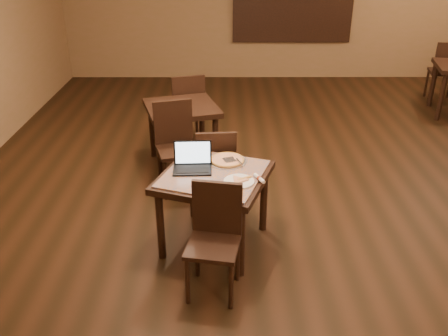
{
  "coord_description": "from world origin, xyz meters",
  "views": [
    {
      "loc": [
        -0.86,
        -4.68,
        2.73
      ],
      "look_at": [
        -0.85,
        -0.94,
        0.85
      ],
      "focal_mm": 38.0,
      "sensor_mm": 36.0,
      "label": 1
    }
  ],
  "objects_px": {
    "tiled_table": "(214,183)",
    "other_table_a_chair_far": "(446,69)",
    "other_table_b_chair_near": "(176,141)",
    "pizza_pan": "(227,161)",
    "other_table_b": "(182,116)",
    "laptop": "(193,162)",
    "chair_main_near": "(215,233)",
    "chair_main_far": "(216,165)",
    "other_table_b_chair_far": "(187,106)"
  },
  "relations": [
    {
      "from": "tiled_table",
      "to": "other_table_a_chair_far",
      "type": "relative_size",
      "value": 1.1
    },
    {
      "from": "other_table_b_chair_near",
      "to": "other_table_a_chair_far",
      "type": "bearing_deg",
      "value": 18.57
    },
    {
      "from": "pizza_pan",
      "to": "other_table_b_chair_near",
      "type": "bearing_deg",
      "value": 122.23
    },
    {
      "from": "other_table_a_chair_far",
      "to": "other_table_b",
      "type": "bearing_deg",
      "value": 41.35
    },
    {
      "from": "laptop",
      "to": "chair_main_near",
      "type": "bearing_deg",
      "value": -75.63
    },
    {
      "from": "chair_main_far",
      "to": "other_table_b_chair_near",
      "type": "relative_size",
      "value": 0.92
    },
    {
      "from": "other_table_a_chair_far",
      "to": "other_table_b_chair_far",
      "type": "relative_size",
      "value": 1.04
    },
    {
      "from": "chair_main_near",
      "to": "other_table_b_chair_near",
      "type": "relative_size",
      "value": 0.92
    },
    {
      "from": "laptop",
      "to": "other_table_a_chair_far",
      "type": "bearing_deg",
      "value": 42.93
    },
    {
      "from": "tiled_table",
      "to": "laptop",
      "type": "bearing_deg",
      "value": 171.46
    },
    {
      "from": "pizza_pan",
      "to": "other_table_b_chair_far",
      "type": "bearing_deg",
      "value": 103.95
    },
    {
      "from": "other_table_a_chair_far",
      "to": "chair_main_far",
      "type": "bearing_deg",
      "value": 54.47
    },
    {
      "from": "laptop",
      "to": "other_table_b",
      "type": "relative_size",
      "value": 0.34
    },
    {
      "from": "tiled_table",
      "to": "other_table_b_chair_far",
      "type": "height_order",
      "value": "other_table_b_chair_far"
    },
    {
      "from": "tiled_table",
      "to": "chair_main_far",
      "type": "xyz_separation_m",
      "value": [
        0.01,
        0.62,
        -0.13
      ]
    },
    {
      "from": "laptop",
      "to": "other_table_b",
      "type": "xyz_separation_m",
      "value": [
        -0.23,
        1.66,
        -0.16
      ]
    },
    {
      "from": "other_table_a_chair_far",
      "to": "other_table_b",
      "type": "distance_m",
      "value": 5.02
    },
    {
      "from": "tiled_table",
      "to": "other_table_a_chair_far",
      "type": "xyz_separation_m",
      "value": [
        3.93,
        4.24,
        -0.06
      ]
    },
    {
      "from": "laptop",
      "to": "other_table_b",
      "type": "distance_m",
      "value": 1.68
    },
    {
      "from": "other_table_b_chair_far",
      "to": "laptop",
      "type": "bearing_deg",
      "value": 78.71
    },
    {
      "from": "chair_main_far",
      "to": "other_table_b_chair_far",
      "type": "height_order",
      "value": "other_table_b_chair_far"
    },
    {
      "from": "tiled_table",
      "to": "chair_main_near",
      "type": "relative_size",
      "value": 1.24
    },
    {
      "from": "tiled_table",
      "to": "other_table_a_chair_far",
      "type": "height_order",
      "value": "other_table_a_chair_far"
    },
    {
      "from": "pizza_pan",
      "to": "other_table_b",
      "type": "relative_size",
      "value": 0.35
    },
    {
      "from": "other_table_a_chair_far",
      "to": "other_table_b_chair_near",
      "type": "relative_size",
      "value": 1.04
    },
    {
      "from": "other_table_a_chair_far",
      "to": "laptop",
      "type": "bearing_deg",
      "value": 56.79
    },
    {
      "from": "other_table_a_chair_far",
      "to": "chair_main_near",
      "type": "bearing_deg",
      "value": 62.89
    },
    {
      "from": "other_table_b_chair_far",
      "to": "other_table_b",
      "type": "bearing_deg",
      "value": 71.01
    },
    {
      "from": "other_table_b_chair_near",
      "to": "pizza_pan",
      "type": "bearing_deg",
      "value": -74.32
    },
    {
      "from": "chair_main_far",
      "to": "other_table_b",
      "type": "distance_m",
      "value": 1.23
    },
    {
      "from": "pizza_pan",
      "to": "other_table_b_chair_far",
      "type": "xyz_separation_m",
      "value": [
        -0.53,
        2.13,
        -0.19
      ]
    },
    {
      "from": "chair_main_far",
      "to": "laptop",
      "type": "distance_m",
      "value": 0.62
    },
    {
      "from": "other_table_a_chair_far",
      "to": "other_table_b_chair_far",
      "type": "bearing_deg",
      "value": 35.13
    },
    {
      "from": "tiled_table",
      "to": "chair_main_far",
      "type": "bearing_deg",
      "value": 108.83
    },
    {
      "from": "chair_main_near",
      "to": "chair_main_far",
      "type": "relative_size",
      "value": 1.0
    },
    {
      "from": "chair_main_near",
      "to": "other_table_b_chair_far",
      "type": "relative_size",
      "value": 0.92
    },
    {
      "from": "chair_main_far",
      "to": "laptop",
      "type": "height_order",
      "value": "laptop"
    },
    {
      "from": "chair_main_near",
      "to": "other_table_b_chair_far",
      "type": "bearing_deg",
      "value": 108.22
    },
    {
      "from": "chair_main_far",
      "to": "other_table_b_chair_far",
      "type": "relative_size",
      "value": 0.92
    },
    {
      "from": "chair_main_near",
      "to": "other_table_b_chair_near",
      "type": "xyz_separation_m",
      "value": [
        -0.47,
        1.78,
        0.05
      ]
    },
    {
      "from": "chair_main_near",
      "to": "laptop",
      "type": "relative_size",
      "value": 2.64
    },
    {
      "from": "chair_main_near",
      "to": "other_table_a_chair_far",
      "type": "xyz_separation_m",
      "value": [
        3.91,
        4.86,
        0.07
      ]
    },
    {
      "from": "tiled_table",
      "to": "chair_main_near",
      "type": "height_order",
      "value": "chair_main_near"
    },
    {
      "from": "other_table_b",
      "to": "other_table_b_chair_near",
      "type": "distance_m",
      "value": 0.61
    },
    {
      "from": "tiled_table",
      "to": "chair_main_near",
      "type": "bearing_deg",
      "value": -69.29
    },
    {
      "from": "laptop",
      "to": "other_table_b_chair_near",
      "type": "height_order",
      "value": "other_table_b_chair_near"
    },
    {
      "from": "pizza_pan",
      "to": "other_table_b_chair_near",
      "type": "distance_m",
      "value": 1.1
    },
    {
      "from": "laptop",
      "to": "other_table_b",
      "type": "height_order",
      "value": "laptop"
    },
    {
      "from": "pizza_pan",
      "to": "other_table_a_chair_far",
      "type": "bearing_deg",
      "value": 46.45
    },
    {
      "from": "other_table_b_chair_far",
      "to": "other_table_a_chair_far",
      "type": "bearing_deg",
      "value": -173.12
    }
  ]
}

